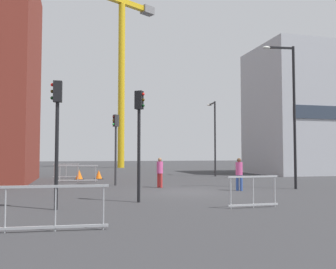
{
  "coord_description": "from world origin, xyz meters",
  "views": [
    {
      "loc": [
        -5.27,
        -16.68,
        1.81
      ],
      "look_at": [
        0.0,
        4.06,
        2.97
      ],
      "focal_mm": 39.02,
      "sensor_mm": 36.0,
      "label": 1
    }
  ],
  "objects": [
    {
      "name": "traffic_light_island",
      "position": [
        -2.99,
        4.73,
        2.76
      ],
      "size": [
        0.39,
        0.34,
        4.13
      ],
      "color": "#2D2D30",
      "rests_on": "ground"
    },
    {
      "name": "construction_crane",
      "position": [
        0.44,
        32.04,
        15.07
      ],
      "size": [
        13.57,
        8.2,
        23.22
      ],
      "color": "gold",
      "rests_on": "ground"
    },
    {
      "name": "safety_barrier_front",
      "position": [
        0.59,
        -5.34,
        0.56
      ],
      "size": [
        1.85,
        0.1,
        1.08
      ],
      "color": "#B2B5BA",
      "rests_on": "ground"
    },
    {
      "name": "traffic_cone_striped",
      "position": [
        -3.59,
        10.46,
        0.31
      ],
      "size": [
        0.65,
        0.65,
        0.66
      ],
      "color": "black",
      "rests_on": "ground"
    },
    {
      "name": "streetlamp_tall",
      "position": [
        5.68,
        0.21,
        4.41
      ],
      "size": [
        1.76,
        0.37,
        7.53
      ],
      "color": "black",
      "rests_on": "ground"
    },
    {
      "name": "traffic_light_crosswalk",
      "position": [
        -5.87,
        -4.17,
        2.83
      ],
      "size": [
        0.38,
        0.25,
        4.23
      ],
      "color": "black",
      "rests_on": "ground"
    },
    {
      "name": "ground",
      "position": [
        0.0,
        0.0,
        0.0
      ],
      "size": [
        160.0,
        160.0,
        0.0
      ],
      "primitive_type": "plane",
      "color": "#333335"
    },
    {
      "name": "safety_barrier_rear",
      "position": [
        -5.93,
        12.28,
        0.56
      ],
      "size": [
        1.92,
        0.19,
        1.08
      ],
      "color": "#9EA0A5",
      "rests_on": "ground"
    },
    {
      "name": "office_block",
      "position": [
        17.26,
        13.06,
        5.82
      ],
      "size": [
        12.88,
        7.62,
        11.65
      ],
      "color": "#A8AAB2",
      "rests_on": "ground"
    },
    {
      "name": "pedestrian_waiting",
      "position": [
        2.64,
        0.09,
        0.93
      ],
      "size": [
        0.34,
        0.34,
        1.62
      ],
      "color": "#33519E",
      "rests_on": "ground"
    },
    {
      "name": "pedestrian_walking",
      "position": [
        -0.8,
        2.71,
        0.93
      ],
      "size": [
        0.34,
        0.34,
        1.62
      ],
      "color": "red",
      "rests_on": "ground"
    },
    {
      "name": "traffic_cone_orange",
      "position": [
        -4.98,
        10.35,
        0.33
      ],
      "size": [
        0.69,
        0.69,
        0.7
      ],
      "color": "black",
      "rests_on": "ground"
    },
    {
      "name": "streetlamp_short",
      "position": [
        5.85,
        11.57,
        3.67
      ],
      "size": [
        0.44,
        1.5,
        6.17
      ],
      "color": "#232326",
      "rests_on": "ground"
    },
    {
      "name": "safety_barrier_mid_span",
      "position": [
        -5.71,
        -7.62,
        0.56
      ],
      "size": [
        2.48,
        0.24,
        1.08
      ],
      "color": "#9EA0A5",
      "rests_on": "ground"
    },
    {
      "name": "safety_barrier_left_run",
      "position": [
        -5.09,
        8.13,
        0.56
      ],
      "size": [
        2.56,
        0.34,
        1.08
      ],
      "color": "#B2B5BA",
      "rests_on": "ground"
    },
    {
      "name": "traffic_light_corner",
      "position": [
        -2.93,
        -2.99,
        2.82
      ],
      "size": [
        0.38,
        0.36,
        4.23
      ],
      "color": "black",
      "rests_on": "ground"
    }
  ]
}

